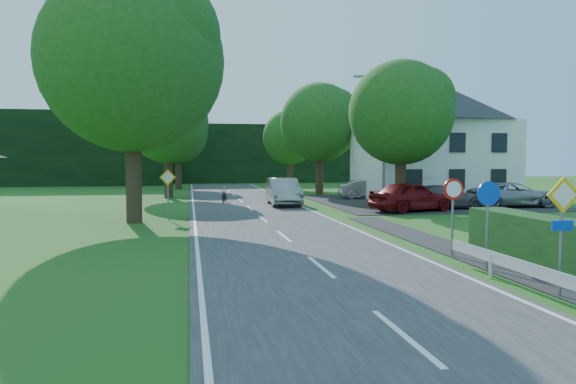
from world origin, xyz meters
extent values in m
cube|color=#323234|center=(0.00, 20.00, 0.02)|extent=(7.00, 80.00, 0.04)
cube|color=black|center=(12.00, 33.00, 0.02)|extent=(14.00, 16.00, 0.04)
cube|color=white|center=(-3.25, 20.00, 0.04)|extent=(0.12, 80.00, 0.01)
cube|color=white|center=(3.25, 20.00, 0.04)|extent=(0.12, 80.00, 0.01)
cube|color=black|center=(8.00, 66.00, 3.50)|extent=(30.00, 5.00, 7.00)
cube|color=white|center=(14.00, 36.00, 2.80)|extent=(10.00, 8.00, 5.60)
pyramid|color=black|center=(14.00, 36.00, 7.10)|extent=(10.60, 8.40, 3.00)
cylinder|color=slate|center=(8.20, 30.00, 4.00)|extent=(0.16, 0.16, 8.00)
cylinder|color=slate|center=(7.40, 30.00, 7.90)|extent=(1.70, 0.10, 0.10)
cube|color=slate|center=(6.50, 30.00, 7.85)|extent=(0.50, 0.18, 0.12)
cylinder|color=slate|center=(4.30, 8.00, 1.20)|extent=(0.07, 0.07, 2.40)
cube|color=yellow|center=(4.30, 7.97, 2.20)|extent=(0.78, 0.04, 0.78)
cube|color=white|center=(4.30, 7.97, 2.20)|extent=(0.57, 0.05, 0.57)
cube|color=blue|center=(4.30, 7.97, 1.55)|extent=(0.50, 0.04, 0.22)
cylinder|color=slate|center=(4.30, 11.00, 1.10)|extent=(0.07, 0.07, 2.20)
cylinder|color=blue|center=(4.30, 10.97, 2.05)|extent=(0.64, 0.04, 0.64)
cylinder|color=slate|center=(4.30, 13.00, 1.10)|extent=(0.07, 0.07, 2.20)
cylinder|color=red|center=(4.30, 12.97, 2.05)|extent=(0.64, 0.04, 0.64)
cylinder|color=white|center=(4.30, 12.95, 2.05)|extent=(0.48, 0.04, 0.48)
cylinder|color=slate|center=(-4.50, 25.00, 1.10)|extent=(0.07, 0.07, 2.20)
cube|color=yellow|center=(-4.50, 24.97, 2.05)|extent=(0.78, 0.04, 0.78)
cube|color=white|center=(-4.50, 24.97, 2.05)|extent=(0.57, 0.05, 0.57)
imported|color=#9F9EA3|center=(2.31, 31.81, 0.88)|extent=(1.96, 5.14, 1.67)
imported|color=black|center=(-1.20, 34.45, 0.52)|extent=(0.92, 1.89, 0.95)
imported|color=maroon|center=(8.57, 26.50, 0.87)|extent=(5.23, 3.32, 1.66)
imported|color=#A5A6AA|center=(9.30, 36.50, 0.72)|extent=(4.32, 2.07, 1.36)
imported|color=#515156|center=(11.35, 28.02, 0.72)|extent=(4.93, 2.67, 1.36)
imported|color=#9C9CA2|center=(15.82, 28.25, 0.77)|extent=(5.40, 2.70, 1.47)
imported|color=red|center=(11.58, 32.11, 0.96)|extent=(2.31, 2.34, 1.85)
camera|label=1|loc=(-3.48, -2.64, 2.98)|focal=35.00mm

